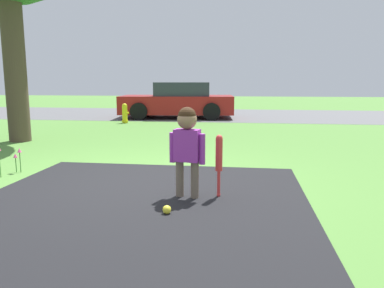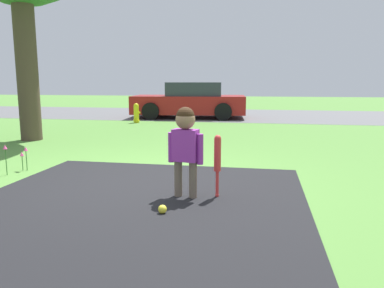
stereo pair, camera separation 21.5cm
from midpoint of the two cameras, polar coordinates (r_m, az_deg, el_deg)
ground_plane at (r=5.09m, az=-9.99°, el=-5.60°), size 60.00×60.00×0.00m
driveway_strip at (r=2.82m, az=-20.06°, el=-18.78°), size 3.71×7.00×0.01m
street_strip at (r=15.26m, az=2.10°, el=4.53°), size 40.00×6.00×0.01m
child at (r=4.19m, az=-2.22°, el=0.71°), size 0.42×0.22×1.04m
baseball_bat at (r=4.25m, az=2.69°, el=-1.98°), size 0.08×0.08×0.72m
sports_ball at (r=3.82m, az=-5.50°, el=-9.94°), size 0.09×0.09×0.09m
fire_hydrant at (r=12.25m, az=-10.70°, el=4.60°), size 0.23×0.21×0.63m
parked_car at (r=13.86m, az=-2.54°, el=6.55°), size 4.23×2.40×1.29m
flower_bed at (r=6.00m, az=-28.01°, el=-1.51°), size 0.46×0.37×0.44m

